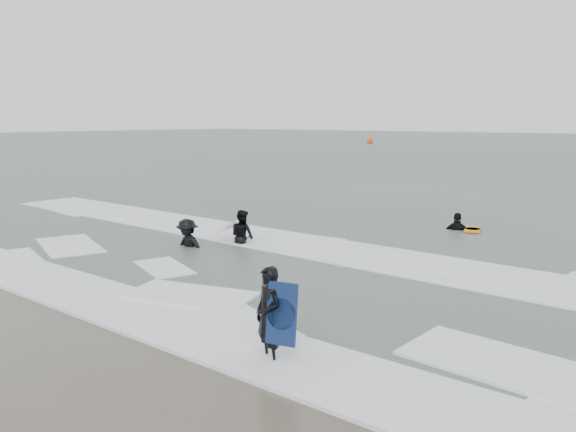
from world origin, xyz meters
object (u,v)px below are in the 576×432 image
Objects in this scene: surfer_right_near at (457,231)px; surfer_wading at (242,245)px; surfer_breaker at (188,249)px; surfer_centre at (269,361)px; buoy at (370,141)px.

surfer_wading is at bearing 38.25° from surfer_right_near.
surfer_breaker reaches higher than surfer_wading.
surfer_breaker reaches higher than surfer_centre.
surfer_centre is at bearing 143.24° from surfer_wading.
buoy is at bearing 138.09° from surfer_centre.
surfer_right_near is (5.13, 7.49, 0.00)m from surfer_breaker.
buoy is (-38.65, 59.38, 0.42)m from surfer_right_near.
buoy reaches higher than surfer_centre.
surfer_right_near is at bearing 117.18° from surfer_centre.
buoy is at bearing -73.86° from surfer_right_near.
surfer_centre is 0.86× the size of surfer_right_near.
surfer_breaker is at bearing 38.71° from surfer_right_near.
surfer_wading is (-6.06, 5.80, 0.00)m from surfer_centre.
buoy reaches higher than surfer_breaker.
surfer_wading is at bearing 154.76° from surfer_centre.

